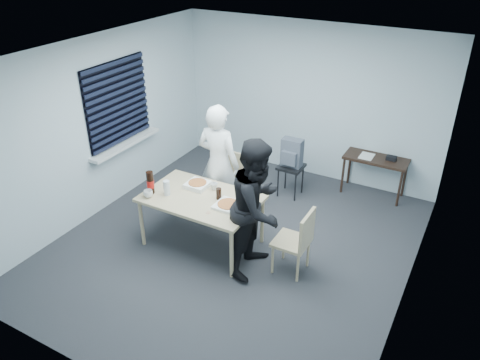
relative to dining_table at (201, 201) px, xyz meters
The scene contains 19 objects.
room 2.04m from the dining_table, 162.06° to the left, with size 5.00×5.00×5.00m.
dining_table is the anchor object (origin of this frame).
chair_far 1.05m from the dining_table, 97.15° to the left, with size 0.42×0.42×0.89m.
chair_right 1.38m from the dining_table, ahead, with size 0.42×0.42×0.89m.
person_white 0.74m from the dining_table, 102.06° to the left, with size 0.65×0.42×1.77m, color white.
person_black 0.89m from the dining_table, ahead, with size 0.86×0.47×1.77m, color black.
side_table 2.98m from the dining_table, 55.71° to the left, with size 0.98×0.44×0.66m.
stool 1.89m from the dining_table, 73.97° to the left, with size 0.38×0.38×0.53m.
backpack 1.86m from the dining_table, 73.86° to the left, with size 0.33×0.24×0.46m.
pizza_box_a 0.30m from the dining_table, 132.63° to the left, with size 0.29×0.29×0.07m.
pizza_box_b 0.44m from the dining_table, ahead, with size 0.32×0.32×0.05m.
mug_a 0.70m from the dining_table, 151.35° to the right, with size 0.12×0.12×0.10m, color silver.
mug_b 0.28m from the dining_table, 80.15° to the left, with size 0.10×0.10×0.09m, color silver.
cola_glass 0.28m from the dining_table, 18.38° to the left, with size 0.07×0.07×0.16m, color black.
soda_bottle 0.71m from the dining_table, 160.47° to the right, with size 0.10×0.10×0.31m.
plastic_cups 0.49m from the dining_table, 159.28° to the right, with size 0.09×0.09×0.21m, color silver.
rubber_band 0.41m from the dining_table, 44.23° to the right, with size 0.05×0.05×0.00m, color red.
papers 2.88m from the dining_table, 57.96° to the left, with size 0.21×0.28×0.00m, color white.
black_box 3.14m from the dining_table, 52.73° to the left, with size 0.15×0.11×0.06m, color black.
Camera 1 is at (2.60, -4.55, 3.89)m, focal length 35.00 mm.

